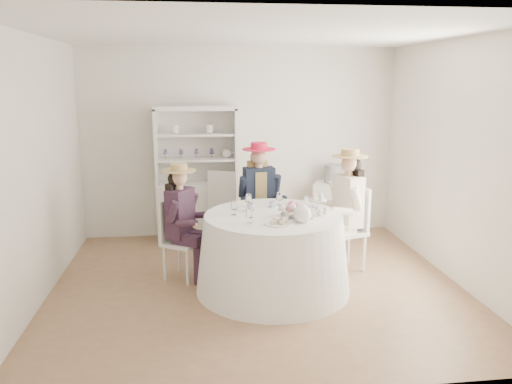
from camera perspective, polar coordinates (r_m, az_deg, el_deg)
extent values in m
plane|color=brown|center=(5.67, 0.12, -10.63)|extent=(4.50, 4.50, 0.00)
plane|color=white|center=(5.23, 0.14, 17.68)|extent=(4.50, 4.50, 0.00)
plane|color=silver|center=(7.25, -1.82, 5.61)|extent=(4.50, 0.00, 4.50)
plane|color=silver|center=(3.36, 4.33, -2.86)|extent=(4.50, 0.00, 4.50)
plane|color=silver|center=(5.49, -23.90, 2.20)|extent=(0.00, 4.50, 4.50)
plane|color=silver|center=(5.99, 22.06, 3.16)|extent=(0.00, 4.50, 4.50)
cone|color=white|center=(5.44, 1.94, -6.99)|extent=(1.67, 1.67, 0.83)
cylinder|color=white|center=(5.31, 1.98, -2.70)|extent=(1.47, 1.47, 0.02)
cube|color=silver|center=(7.13, -6.65, -2.21)|extent=(1.15, 0.51, 0.84)
cube|color=silver|center=(7.14, -6.85, 5.45)|extent=(1.12, 0.13, 1.03)
cube|color=silver|center=(6.90, -6.96, 9.49)|extent=(1.15, 0.51, 0.06)
cube|color=silver|center=(6.97, -11.32, 5.12)|extent=(0.07, 0.42, 1.03)
cube|color=silver|center=(6.97, -2.37, 5.36)|extent=(0.07, 0.42, 1.03)
cube|color=silver|center=(6.98, -6.81, 3.74)|extent=(1.07, 0.46, 0.03)
cube|color=silver|center=(6.93, -6.88, 6.56)|extent=(1.07, 0.46, 0.03)
sphere|color=white|center=(6.98, -3.36, 4.43)|extent=(0.13, 0.13, 0.13)
cube|color=silver|center=(7.43, 8.72, -1.89)|extent=(0.66, 0.66, 0.78)
cylinder|color=black|center=(7.32, 8.86, 2.08)|extent=(0.28, 0.28, 0.27)
cube|color=silver|center=(5.78, -8.38, -5.76)|extent=(0.52, 0.52, 0.04)
cylinder|color=silver|center=(5.66, -7.84, -8.53)|extent=(0.03, 0.03, 0.42)
cylinder|color=silver|center=(5.90, -6.25, -7.58)|extent=(0.03, 0.03, 0.42)
cylinder|color=silver|center=(5.82, -10.40, -8.01)|extent=(0.03, 0.03, 0.42)
cylinder|color=silver|center=(6.05, -8.75, -7.11)|extent=(0.03, 0.03, 0.42)
cube|color=silver|center=(5.80, -9.89, -3.11)|extent=(0.21, 0.32, 0.48)
cube|color=black|center=(5.69, -8.66, -2.37)|extent=(0.34, 0.39, 0.55)
cube|color=black|center=(5.63, -7.90, -5.44)|extent=(0.34, 0.27, 0.11)
cylinder|color=black|center=(5.66, -6.66, -8.38)|extent=(0.10, 0.10, 0.44)
cylinder|color=black|center=(5.50, -9.47, -2.23)|extent=(0.19, 0.16, 0.26)
cube|color=black|center=(5.77, -6.99, -4.97)|extent=(0.34, 0.27, 0.11)
cylinder|color=black|center=(5.80, -5.78, -7.84)|extent=(0.10, 0.10, 0.44)
cylinder|color=black|center=(5.82, -7.31, -1.33)|extent=(0.19, 0.16, 0.26)
cylinder|color=#D8A889|center=(5.62, -8.76, 0.53)|extent=(0.09, 0.09, 0.08)
sphere|color=#D8A889|center=(5.60, -8.79, 1.58)|extent=(0.18, 0.18, 0.18)
sphere|color=black|center=(5.63, -9.15, 1.47)|extent=(0.18, 0.18, 0.18)
cube|color=black|center=(5.69, -9.35, -0.71)|extent=(0.18, 0.23, 0.36)
cylinder|color=tan|center=(5.59, -8.82, 2.44)|extent=(0.38, 0.38, 0.01)
cylinder|color=tan|center=(5.58, -8.84, 2.82)|extent=(0.19, 0.19, 0.08)
cube|color=silver|center=(6.43, 0.38, -3.31)|extent=(0.47, 0.47, 0.04)
cylinder|color=silver|center=(6.30, -0.72, -5.94)|extent=(0.04, 0.04, 0.46)
cylinder|color=silver|center=(6.39, 2.22, -5.69)|extent=(0.04, 0.04, 0.46)
cylinder|color=silver|center=(6.61, -1.41, -5.03)|extent=(0.04, 0.04, 0.46)
cylinder|color=silver|center=(6.69, 1.40, -4.81)|extent=(0.04, 0.04, 0.46)
cube|color=silver|center=(6.53, -0.04, -0.48)|extent=(0.40, 0.08, 0.53)
cube|color=#192133|center=(6.35, 0.33, 0.11)|extent=(0.40, 0.26, 0.61)
cube|color=tan|center=(6.35, 0.33, 0.11)|extent=(0.18, 0.25, 0.53)
cube|color=#192133|center=(6.26, -0.17, -2.94)|extent=(0.18, 0.37, 0.13)
cylinder|color=#192133|center=(6.22, 0.17, -6.09)|extent=(0.11, 0.11, 0.48)
cylinder|color=#192133|center=(6.24, -1.50, 0.58)|extent=(0.12, 0.19, 0.29)
cube|color=#192133|center=(6.31, 1.50, -2.83)|extent=(0.18, 0.37, 0.13)
cylinder|color=#192133|center=(6.27, 1.85, -5.95)|extent=(0.11, 0.11, 0.48)
cylinder|color=#192133|center=(6.35, 2.33, 0.78)|extent=(0.12, 0.19, 0.29)
cylinder|color=#D8A889|center=(6.29, 0.34, 3.01)|extent=(0.09, 0.09, 0.08)
sphere|color=#D8A889|center=(6.27, 0.34, 4.05)|extent=(0.20, 0.20, 0.20)
sphere|color=tan|center=(6.32, 0.23, 3.97)|extent=(0.20, 0.20, 0.20)
cube|color=tan|center=(6.39, 0.14, 1.83)|extent=(0.26, 0.12, 0.40)
cylinder|color=#DC2146|center=(6.25, 0.34, 4.91)|extent=(0.42, 0.42, 0.01)
cylinder|color=#DC2146|center=(6.25, 0.34, 5.29)|extent=(0.21, 0.21, 0.08)
cube|color=silver|center=(6.08, 10.17, -4.51)|extent=(0.52, 0.52, 0.04)
cylinder|color=silver|center=(6.20, 7.94, -6.42)|extent=(0.04, 0.04, 0.46)
cylinder|color=silver|center=(5.93, 9.63, -7.36)|extent=(0.04, 0.04, 0.46)
cylinder|color=silver|center=(6.37, 10.50, -5.98)|extent=(0.04, 0.04, 0.46)
cylinder|color=silver|center=(6.12, 12.26, -6.86)|extent=(0.04, 0.04, 0.46)
cube|color=silver|center=(6.11, 11.73, -1.76)|extent=(0.14, 0.39, 0.52)
cube|color=white|center=(5.99, 10.48, -0.96)|extent=(0.31, 0.42, 0.60)
cube|color=white|center=(6.06, 8.73, -3.68)|extent=(0.38, 0.23, 0.12)
cylinder|color=white|center=(6.08, 7.46, -6.67)|extent=(0.10, 0.10, 0.48)
cylinder|color=white|center=(6.12, 9.06, 0.09)|extent=(0.20, 0.14, 0.29)
cube|color=white|center=(5.91, 9.70, -4.14)|extent=(0.38, 0.23, 0.12)
cylinder|color=white|center=(5.93, 8.40, -7.21)|extent=(0.10, 0.10, 0.48)
cylinder|color=white|center=(5.78, 11.36, -0.76)|extent=(0.20, 0.14, 0.29)
cylinder|color=#D8A889|center=(5.92, 10.60, 2.07)|extent=(0.09, 0.09, 0.08)
sphere|color=#D8A889|center=(5.90, 10.65, 3.16)|extent=(0.20, 0.20, 0.20)
sphere|color=black|center=(5.93, 11.02, 3.04)|extent=(0.20, 0.20, 0.20)
cube|color=black|center=(6.00, 11.21, 0.76)|extent=(0.15, 0.26, 0.40)
cylinder|color=tan|center=(5.89, 10.69, 4.06)|extent=(0.42, 0.42, 0.01)
cylinder|color=tan|center=(5.88, 10.70, 4.46)|extent=(0.21, 0.21, 0.08)
cube|color=silver|center=(7.00, -3.30, -1.87)|extent=(0.57, 0.57, 0.04)
cylinder|color=silver|center=(7.18, -1.52, -3.55)|extent=(0.04, 0.04, 0.47)
cylinder|color=silver|center=(7.28, -4.11, -3.34)|extent=(0.04, 0.04, 0.47)
cylinder|color=silver|center=(6.86, -2.38, -4.33)|extent=(0.04, 0.04, 0.47)
cylinder|color=silver|center=(6.97, -5.08, -4.09)|extent=(0.04, 0.04, 0.47)
cube|color=silver|center=(6.76, -3.87, 0.11)|extent=(0.39, 0.19, 0.54)
imported|color=white|center=(5.45, -0.64, -1.81)|extent=(0.09, 0.09, 0.07)
imported|color=white|center=(5.60, 1.81, -1.46)|extent=(0.07, 0.07, 0.06)
imported|color=white|center=(5.42, 5.04, -1.90)|extent=(0.11, 0.11, 0.08)
imported|color=white|center=(5.23, 4.27, -2.53)|extent=(0.29, 0.29, 0.06)
sphere|color=#DB6D7D|center=(5.24, 4.72, -1.77)|extent=(0.07, 0.07, 0.07)
sphere|color=white|center=(5.28, 4.47, -1.66)|extent=(0.07, 0.07, 0.07)
sphere|color=#DB6D7D|center=(5.29, 4.03, -1.62)|extent=(0.07, 0.07, 0.07)
sphere|color=white|center=(5.28, 3.59, -1.65)|extent=(0.07, 0.07, 0.07)
sphere|color=#DB6D7D|center=(5.24, 3.36, -1.75)|extent=(0.07, 0.07, 0.07)
sphere|color=white|center=(5.20, 3.44, -1.87)|extent=(0.07, 0.07, 0.07)
sphere|color=#DB6D7D|center=(5.17, 3.81, -1.95)|extent=(0.07, 0.07, 0.07)
sphere|color=white|center=(5.17, 4.29, -1.96)|extent=(0.07, 0.07, 0.07)
sphere|color=#DB6D7D|center=(5.20, 4.65, -1.88)|extent=(0.07, 0.07, 0.07)
sphere|color=white|center=(5.04, 5.33, -2.52)|extent=(0.19, 0.19, 0.19)
cylinder|color=white|center=(5.06, 6.59, -2.36)|extent=(0.11, 0.03, 0.09)
cylinder|color=white|center=(5.02, 5.35, -1.49)|extent=(0.04, 0.04, 0.02)
cylinder|color=white|center=(4.97, 2.60, -3.61)|extent=(0.28, 0.28, 0.01)
cube|color=beige|center=(4.93, 2.02, -3.41)|extent=(0.07, 0.04, 0.03)
cube|color=beige|center=(4.96, 2.60, -3.19)|extent=(0.07, 0.06, 0.03)
cube|color=beige|center=(4.99, 3.17, -3.23)|extent=(0.08, 0.07, 0.03)
cube|color=beige|center=(4.99, 2.27, -3.06)|extent=(0.08, 0.08, 0.03)
cube|color=beige|center=(4.92, 3.06, -3.45)|extent=(0.07, 0.08, 0.03)
cylinder|color=white|center=(5.36, 7.10, -2.49)|extent=(0.24, 0.24, 0.01)
cylinder|color=white|center=(5.34, 7.12, -1.73)|extent=(0.02, 0.02, 0.16)
cylinder|color=white|center=(5.32, 7.14, -0.91)|extent=(0.18, 0.18, 0.01)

